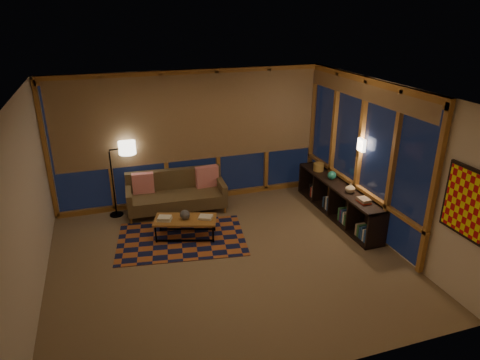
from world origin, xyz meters
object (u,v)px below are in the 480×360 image
object	(u,v)px
sofa	(176,193)
floor_lamp	(113,180)
coffee_table	(186,228)
bookshelf	(337,200)

from	to	relation	value
sofa	floor_lamp	size ratio (longest dim) A/B	1.30
coffee_table	bookshelf	xyz separation A→B (m)	(2.97, -0.09, 0.15)
floor_lamp	bookshelf	xyz separation A→B (m)	(4.10, -1.36, -0.41)
sofa	bookshelf	distance (m)	3.15
coffee_table	bookshelf	distance (m)	2.97
floor_lamp	bookshelf	size ratio (longest dim) A/B	0.56
bookshelf	floor_lamp	bearing A→B (deg)	161.64
sofa	floor_lamp	distance (m)	1.23
sofa	coffee_table	world-z (taller)	sofa
coffee_table	floor_lamp	size ratio (longest dim) A/B	0.73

